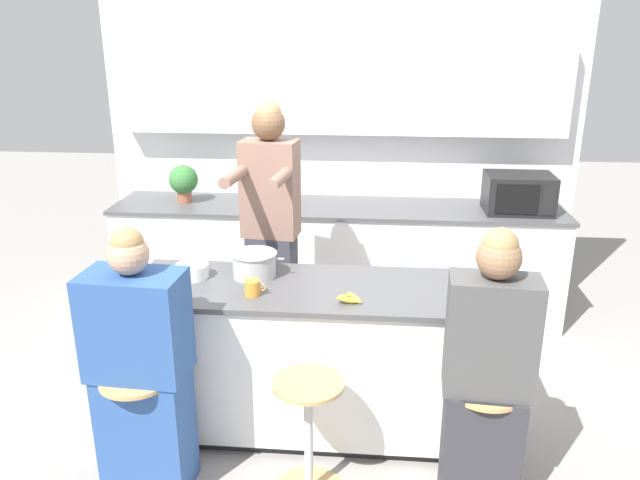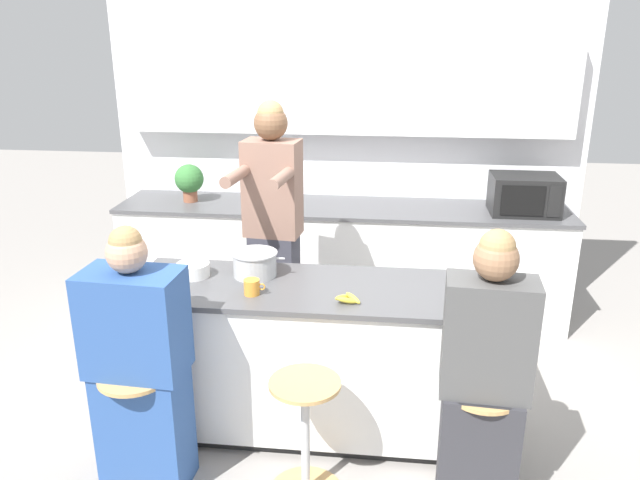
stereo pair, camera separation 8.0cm
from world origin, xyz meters
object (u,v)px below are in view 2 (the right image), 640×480
at_px(person_seated_near, 483,390).
at_px(fruit_bowl, 193,270).
at_px(kitchen_island, 319,358).
at_px(microwave, 524,195).
at_px(cooking_pot, 255,264).
at_px(potted_plant, 189,180).
at_px(bar_stool_center, 305,437).
at_px(bar_stool_rightmost, 478,447).
at_px(person_wrapped_blanket, 139,370).
at_px(person_cooking, 273,242).
at_px(banana_bunch, 347,299).
at_px(bar_stool_leftmost, 140,429).
at_px(coffee_cup_near, 252,287).

bearing_deg(person_seated_near, fruit_bowl, 161.88).
bearing_deg(kitchen_island, microwave, 48.21).
relative_size(cooking_pot, potted_plant, 1.14).
xyz_separation_m(bar_stool_center, potted_plant, (-1.23, 2.17, 0.75)).
distance_m(bar_stool_rightmost, person_wrapped_blanket, 1.70).
xyz_separation_m(bar_stool_center, fruit_bowl, (-0.73, 0.65, 0.60)).
bearing_deg(person_cooking, banana_bunch, -49.36).
xyz_separation_m(bar_stool_leftmost, cooking_pot, (0.46, 0.73, 0.63)).
height_order(person_wrapped_blanket, coffee_cup_near, person_wrapped_blanket).
relative_size(fruit_bowl, microwave, 0.38).
bearing_deg(coffee_cup_near, cooking_pot, 98.57).
relative_size(person_seated_near, banana_bunch, 9.49).
relative_size(bar_stool_center, fruit_bowl, 3.49).
distance_m(bar_stool_center, potted_plant, 2.60).
distance_m(bar_stool_center, fruit_bowl, 1.15).
bearing_deg(person_cooking, bar_stool_rightmost, -37.42).
relative_size(kitchen_island, bar_stool_leftmost, 3.20).
height_order(kitchen_island, cooking_pot, cooking_pot).
bearing_deg(coffee_cup_near, fruit_bowl, 151.14).
height_order(person_seated_near, cooking_pot, person_seated_near).
bearing_deg(bar_stool_rightmost, person_wrapped_blanket, -179.69).
bearing_deg(microwave, kitchen_island, -131.79).
height_order(bar_stool_center, potted_plant, potted_plant).
relative_size(bar_stool_center, bar_stool_rightmost, 1.00).
bearing_deg(bar_stool_center, potted_plant, 119.60).
distance_m(person_cooking, cooking_pot, 0.48).
distance_m(bar_stool_center, microwave, 2.64).
bearing_deg(person_wrapped_blanket, cooking_pot, 60.56).
bearing_deg(microwave, coffee_cup_near, -135.59).
bearing_deg(person_seated_near, coffee_cup_near, 164.28).
distance_m(kitchen_island, person_wrapped_blanket, 1.02).
bearing_deg(cooking_pot, bar_stool_rightmost, -29.03).
distance_m(person_seated_near, fruit_bowl, 1.72).
relative_size(bar_stool_center, microwave, 1.31).
relative_size(fruit_bowl, coffee_cup_near, 1.61).
bearing_deg(coffee_cup_near, person_wrapped_blanket, -138.93).
xyz_separation_m(bar_stool_rightmost, person_seated_near, (-0.00, -0.01, 0.32)).
distance_m(kitchen_island, microwave, 2.16).
height_order(person_cooking, person_wrapped_blanket, person_cooking).
xyz_separation_m(cooking_pot, fruit_bowl, (-0.35, -0.05, -0.03)).
distance_m(bar_stool_rightmost, fruit_bowl, 1.80).
bearing_deg(potted_plant, bar_stool_rightmost, -46.05).
bearing_deg(cooking_pot, potted_plant, 120.00).
bearing_deg(bar_stool_rightmost, bar_stool_leftmost, -178.23).
bearing_deg(microwave, cooking_pot, -141.06).
bearing_deg(person_seated_near, person_wrapped_blanket, -175.99).
height_order(bar_stool_leftmost, person_seated_near, person_seated_near).
relative_size(bar_stool_leftmost, banana_bunch, 4.30).
height_order(kitchen_island, person_seated_near, person_seated_near).
xyz_separation_m(person_wrapped_blanket, coffee_cup_near, (0.49, 0.42, 0.29)).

